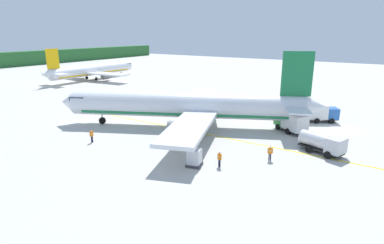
# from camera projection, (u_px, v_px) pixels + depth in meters

# --- Properties ---
(ground) EXTENTS (240.00, 320.00, 0.20)m
(ground) POSITION_uv_depth(u_px,v_px,m) (123.00, 96.00, 75.09)
(ground) COLOR #B7B5AD
(airliner_foreground) EXTENTS (32.81, 38.86, 11.90)m
(airliner_foreground) POSITION_uv_depth(u_px,v_px,m) (188.00, 106.00, 49.23)
(airliner_foreground) COLOR silver
(airliner_foreground) RESTS_ON ground
(airliner_mid_apron) EXTENTS (35.43, 29.52, 10.13)m
(airliner_mid_apron) POSITION_uv_depth(u_px,v_px,m) (93.00, 70.00, 99.81)
(airliner_mid_apron) COLOR white
(airliner_mid_apron) RESTS_ON ground
(service_truck_fuel) EXTENTS (4.91, 5.70, 2.93)m
(service_truck_fuel) POSITION_uv_depth(u_px,v_px,m) (291.00, 122.00, 47.25)
(service_truck_fuel) COLOR #338C3F
(service_truck_fuel) RESTS_ON ground
(service_truck_baggage) EXTENTS (4.63, 5.76, 2.91)m
(service_truck_baggage) POSITION_uv_depth(u_px,v_px,m) (320.00, 113.00, 52.71)
(service_truck_baggage) COLOR #2659A5
(service_truck_baggage) RESTS_ON ground
(service_truck_catering) EXTENTS (3.63, 5.85, 2.40)m
(service_truck_catering) POSITION_uv_depth(u_px,v_px,m) (323.00, 143.00, 38.97)
(service_truck_catering) COLOR silver
(service_truck_catering) RESTS_ON ground
(cargo_container_near) EXTENTS (1.96, 1.96, 2.11)m
(cargo_container_near) POSITION_uv_depth(u_px,v_px,m) (194.00, 158.00, 35.33)
(cargo_container_near) COLOR #333338
(cargo_container_near) RESTS_ON ground
(crew_marshaller) EXTENTS (0.44, 0.54, 1.78)m
(crew_marshaller) POSITION_uv_depth(u_px,v_px,m) (270.00, 152.00, 36.79)
(crew_marshaller) COLOR #191E33
(crew_marshaller) RESTS_ON ground
(crew_loader_left) EXTENTS (0.36, 0.60, 1.77)m
(crew_loader_left) POSITION_uv_depth(u_px,v_px,m) (220.00, 158.00, 35.06)
(crew_loader_left) COLOR #191E33
(crew_loader_left) RESTS_ON ground
(crew_loader_right) EXTENTS (0.63, 0.24, 1.77)m
(crew_loader_right) POSITION_uv_depth(u_px,v_px,m) (92.00, 135.00, 42.94)
(crew_loader_right) COLOR #191E33
(crew_loader_right) RESTS_ON ground
(apron_guide_line) EXTENTS (0.30, 60.00, 0.01)m
(apron_guide_line) POSITION_uv_depth(u_px,v_px,m) (208.00, 134.00, 46.53)
(apron_guide_line) COLOR yellow
(apron_guide_line) RESTS_ON ground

